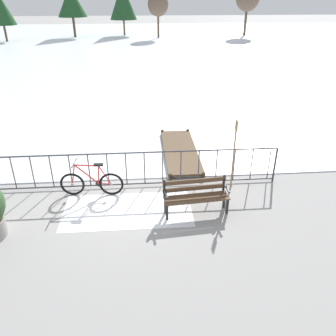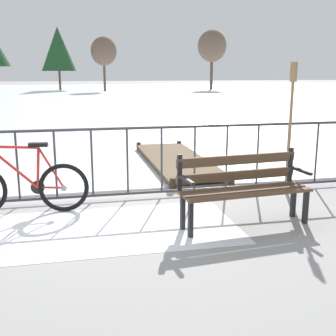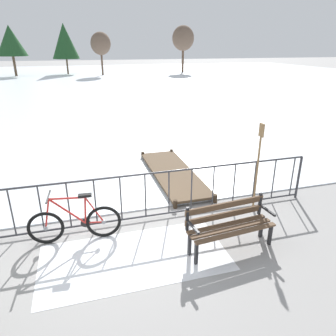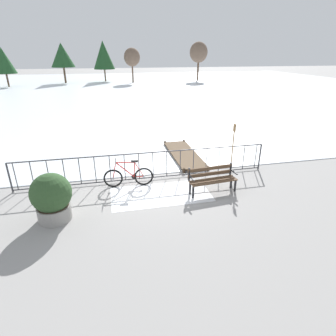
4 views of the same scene
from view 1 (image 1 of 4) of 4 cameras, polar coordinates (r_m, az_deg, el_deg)
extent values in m
plane|color=gray|center=(9.81, -8.31, -3.14)|extent=(160.00, 160.00, 0.00)
cube|color=silver|center=(37.18, -6.04, 19.61)|extent=(80.00, 56.00, 0.03)
cube|color=white|center=(8.77, -6.75, -7.03)|extent=(3.24, 1.62, 0.01)
cylinder|color=#38383D|center=(9.33, -8.74, 2.42)|extent=(9.00, 0.04, 0.04)
cylinder|color=#38383D|center=(9.77, -8.34, -2.74)|extent=(9.00, 0.04, 0.04)
cylinder|color=#38383D|center=(10.24, 17.45, 0.52)|extent=(0.06, 0.06, 1.05)
cylinder|color=#38383D|center=(10.14, -24.47, -0.78)|extent=(0.03, 0.03, 0.97)
cylinder|color=#38383D|center=(9.98, -21.73, -0.69)|extent=(0.03, 0.03, 0.97)
cylinder|color=#38383D|center=(9.84, -18.91, -0.59)|extent=(0.03, 0.03, 0.97)
cylinder|color=#38383D|center=(9.72, -16.02, -0.49)|extent=(0.03, 0.03, 0.97)
cylinder|color=#38383D|center=(9.63, -13.06, -0.38)|extent=(0.03, 0.03, 0.97)
cylinder|color=#38383D|center=(9.56, -10.05, -0.27)|extent=(0.03, 0.03, 0.97)
cylinder|color=#38383D|center=(9.52, -7.01, -0.16)|extent=(0.03, 0.03, 0.97)
cylinder|color=#38383D|center=(9.51, -3.95, -0.05)|extent=(0.03, 0.03, 0.97)
cylinder|color=#38383D|center=(9.52, -0.89, 0.06)|extent=(0.03, 0.03, 0.97)
cylinder|color=#38383D|center=(9.56, 2.14, 0.17)|extent=(0.03, 0.03, 0.97)
cylinder|color=#38383D|center=(9.63, 5.15, 0.28)|extent=(0.03, 0.03, 0.97)
cylinder|color=#38383D|center=(9.73, 8.10, 0.39)|extent=(0.03, 0.03, 0.97)
cylinder|color=#38383D|center=(9.85, 10.99, 0.50)|extent=(0.03, 0.03, 0.97)
cylinder|color=#38383D|center=(9.99, 13.81, 0.60)|extent=(0.03, 0.03, 0.97)
cylinder|color=#38383D|center=(10.16, 16.53, 0.69)|extent=(0.03, 0.03, 0.97)
torus|color=black|center=(9.31, -9.46, -2.67)|extent=(0.66, 0.11, 0.66)
cylinder|color=gray|center=(9.31, -9.46, -2.67)|extent=(0.08, 0.07, 0.08)
torus|color=black|center=(9.53, -15.70, -2.63)|extent=(0.66, 0.11, 0.66)
cylinder|color=gray|center=(9.53, -15.70, -2.63)|extent=(0.08, 0.07, 0.08)
cylinder|color=red|center=(9.23, -11.52, -1.13)|extent=(0.08, 0.04, 0.53)
cylinder|color=red|center=(9.29, -13.44, -1.05)|extent=(0.61, 0.08, 0.59)
cylinder|color=red|center=(9.16, -13.48, 0.41)|extent=(0.63, 0.08, 0.07)
cylinder|color=red|center=(9.33, -10.48, -2.62)|extent=(0.34, 0.05, 0.05)
cylinder|color=red|center=(9.20, -10.49, -1.19)|extent=(0.32, 0.05, 0.56)
cylinder|color=red|center=(9.38, -15.55, -1.10)|extent=(0.16, 0.04, 0.59)
cube|color=black|center=(9.09, -11.57, 0.56)|extent=(0.25, 0.12, 0.05)
cylinder|color=black|center=(9.21, -15.44, 0.76)|extent=(0.07, 0.52, 0.03)
cylinder|color=black|center=(9.36, -11.50, -2.56)|extent=(0.18, 0.03, 0.18)
cube|color=brown|center=(8.53, 4.55, -4.50)|extent=(1.60, 0.25, 0.04)
cube|color=brown|center=(8.41, 4.80, -5.05)|extent=(1.60, 0.25, 0.04)
cube|color=brown|center=(8.28, 5.06, -5.61)|extent=(1.60, 0.25, 0.04)
cube|color=brown|center=(8.54, 4.43, -3.37)|extent=(1.60, 0.20, 0.12)
cube|color=brown|center=(8.44, 4.47, -2.20)|extent=(1.60, 0.20, 0.12)
cube|color=black|center=(8.62, 9.89, -6.22)|extent=(0.06, 0.06, 0.44)
cube|color=black|center=(8.83, 9.34, -5.29)|extent=(0.06, 0.06, 0.44)
cube|color=black|center=(8.70, 9.31, -2.41)|extent=(0.05, 0.05, 0.45)
cube|color=black|center=(8.51, 9.83, -3.38)|extent=(0.08, 0.40, 0.04)
cube|color=black|center=(8.28, -0.17, -7.32)|extent=(0.06, 0.06, 0.44)
cube|color=black|center=(8.50, -0.48, -6.32)|extent=(0.06, 0.06, 0.44)
cube|color=black|center=(8.36, -0.62, -3.34)|extent=(0.05, 0.05, 0.45)
cube|color=black|center=(8.16, -0.34, -4.37)|extent=(0.08, 0.40, 0.04)
cylinder|color=#937047|center=(9.50, 10.85, 1.38)|extent=(0.04, 0.04, 1.70)
cube|color=#937047|center=(9.11, 11.39, 6.98)|extent=(0.03, 0.16, 0.28)
cube|color=brown|center=(11.64, 2.05, 2.93)|extent=(1.10, 3.56, 0.06)
cylinder|color=#3C2E20|center=(10.02, 0.37, -1.47)|extent=(0.10, 0.10, 0.20)
cylinder|color=#3C2E20|center=(10.15, 5.95, -1.24)|extent=(0.10, 0.10, 0.20)
cylinder|color=#3C2E20|center=(13.25, -0.96, 5.96)|extent=(0.10, 0.10, 0.20)
cylinder|color=#3C2E20|center=(13.34, 3.32, 6.08)|extent=(0.10, 0.10, 0.20)
cylinder|color=brown|center=(46.72, -7.39, 23.03)|extent=(0.21, 0.21, 3.15)
cone|color=#1E4723|center=(46.61, -7.58, 25.96)|extent=(3.31, 3.31, 4.16)
cylinder|color=brown|center=(44.34, -25.69, 20.38)|extent=(0.23, 0.23, 2.88)
cone|color=#1E4723|center=(44.23, -26.23, 22.81)|extent=(2.82, 2.82, 3.26)
cylinder|color=brown|center=(43.89, -1.64, 22.83)|extent=(0.22, 0.22, 2.96)
ellipsoid|color=brown|center=(43.77, -1.68, 25.70)|extent=(2.39, 2.39, 2.63)
cylinder|color=brown|center=(46.01, -15.54, 22.70)|extent=(0.29, 0.29, 3.83)
cone|color=#1E4723|center=(45.92, -15.89, 25.25)|extent=(3.43, 3.43, 3.36)
cylinder|color=brown|center=(47.47, 12.84, 22.90)|extent=(0.29, 0.29, 3.49)
camera|label=2|loc=(3.95, -14.75, -25.26)|focal=45.87mm
camera|label=3|loc=(3.33, -24.27, -1.41)|focal=33.33mm
camera|label=4|loc=(2.10, -100.09, -24.59)|focal=29.14mm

